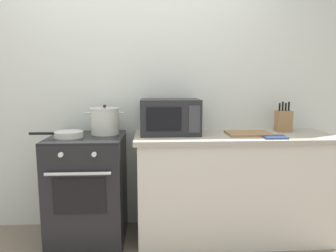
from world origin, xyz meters
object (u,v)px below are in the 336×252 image
object	(u,v)px
stove	(88,189)
oven_mitt	(275,137)
cutting_board	(248,134)
frying_pan	(68,134)
stock_pot	(105,121)
microwave	(170,117)
knife_block	(283,121)

from	to	relation	value
stove	oven_mitt	xyz separation A→B (m)	(1.53, -0.16, 0.47)
stove	cutting_board	distance (m)	1.44
oven_mitt	cutting_board	bearing A→B (deg)	135.36
stove	frying_pan	distance (m)	0.51
stock_pot	oven_mitt	xyz separation A→B (m)	(1.38, -0.26, -0.11)
frying_pan	microwave	xyz separation A→B (m)	(0.83, 0.13, 0.12)
stock_pot	cutting_board	distance (m)	1.23
frying_pan	stove	bearing A→B (deg)	21.69
stock_pot	frying_pan	distance (m)	0.33
microwave	oven_mitt	size ratio (longest dim) A/B	2.78
microwave	oven_mitt	world-z (taller)	microwave
cutting_board	oven_mitt	size ratio (longest dim) A/B	2.00
knife_block	cutting_board	bearing A→B (deg)	-158.90
frying_pan	oven_mitt	size ratio (longest dim) A/B	2.36
oven_mitt	microwave	bearing A→B (deg)	163.91
stove	oven_mitt	distance (m)	1.60
microwave	cutting_board	bearing A→B (deg)	-6.71
stock_pot	cutting_board	world-z (taller)	stock_pot
frying_pan	microwave	distance (m)	0.85
frying_pan	microwave	size ratio (longest dim) A/B	0.85
frying_pan	knife_block	distance (m)	1.87
stock_pot	knife_block	world-z (taller)	knife_block
microwave	stock_pot	bearing A→B (deg)	177.99
frying_pan	oven_mitt	distance (m)	1.66
stock_pot	frying_pan	world-z (taller)	stock_pot
stove	stock_pot	distance (m)	0.60
stove	oven_mitt	bearing A→B (deg)	-5.95
knife_block	oven_mitt	size ratio (longest dim) A/B	1.51
stock_pot	oven_mitt	distance (m)	1.41
stock_pot	cutting_board	xyz separation A→B (m)	(1.22, -0.10, -0.10)
frying_pan	cutting_board	bearing A→B (deg)	2.09
stove	frying_pan	xyz separation A→B (m)	(-0.13, -0.05, 0.48)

